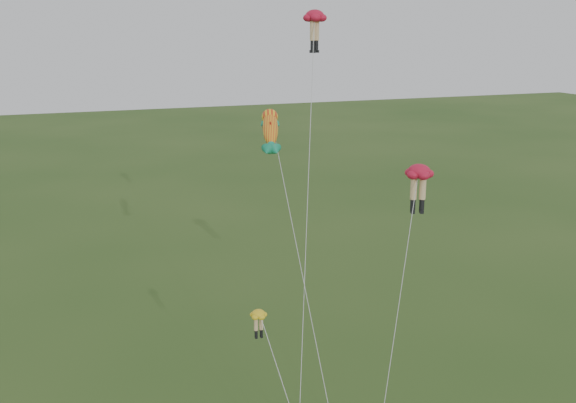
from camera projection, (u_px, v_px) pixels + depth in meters
name	position (u px, v px, depth m)	size (l,w,h in m)	color
legs_kite_red_high	(314.00, 28.00, 33.84)	(5.38, 10.07, 21.76)	red
legs_kite_red_mid	(418.00, 179.00, 32.46)	(5.57, 5.80, 14.17)	red
legs_kite_yellow	(263.00, 330.00, 29.27)	(2.04, 5.56, 8.34)	yellow
fish_kite	(271.00, 130.00, 33.13)	(1.63, 11.52, 16.92)	yellow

